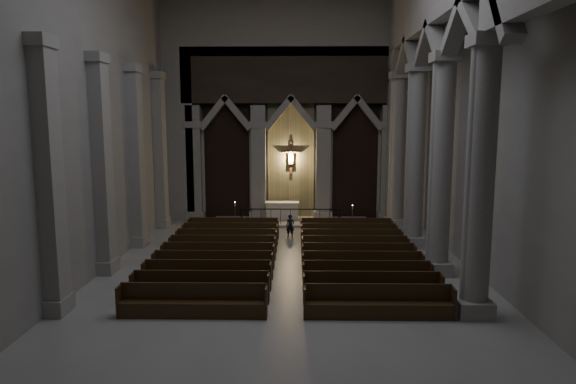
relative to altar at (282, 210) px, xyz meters
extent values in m
plane|color=#9F9C96|center=(0.47, -11.01, -0.63)|extent=(24.00, 24.00, 0.00)
cube|color=gray|center=(0.47, 0.99, 5.37)|extent=(14.00, 0.10, 12.00)
cube|color=gray|center=(0.47, -23.01, 5.37)|extent=(14.00, 0.10, 12.00)
cube|color=gray|center=(-6.53, -11.01, 5.37)|extent=(0.10, 24.00, 12.00)
cube|color=gray|center=(7.47, -11.01, 5.37)|extent=(0.10, 24.00, 12.00)
cube|color=#99978F|center=(-4.93, 0.49, 2.57)|extent=(0.80, 0.50, 6.40)
cube|color=#99978F|center=(-4.93, 0.49, -0.38)|extent=(1.05, 0.70, 0.50)
cube|color=#99978F|center=(-4.93, 0.49, 4.72)|extent=(1.00, 0.65, 0.35)
cube|color=#99978F|center=(-1.33, 0.49, 2.57)|extent=(0.80, 0.50, 6.40)
cube|color=#99978F|center=(-1.33, 0.49, -0.38)|extent=(1.05, 0.70, 0.50)
cube|color=#99978F|center=(-1.33, 0.49, 4.72)|extent=(1.00, 0.65, 0.35)
cube|color=#99978F|center=(2.27, 0.49, 2.57)|extent=(0.80, 0.50, 6.40)
cube|color=#99978F|center=(2.27, 0.49, -0.38)|extent=(1.05, 0.70, 0.50)
cube|color=#99978F|center=(2.27, 0.49, 4.72)|extent=(1.00, 0.65, 0.35)
cube|color=#99978F|center=(5.87, 0.49, 2.57)|extent=(0.80, 0.50, 6.40)
cube|color=#99978F|center=(5.87, 0.49, -0.38)|extent=(1.05, 0.70, 0.50)
cube|color=#99978F|center=(5.87, 0.49, 4.72)|extent=(1.00, 0.65, 0.35)
cube|color=black|center=(-3.13, 0.84, 2.87)|extent=(2.60, 0.15, 7.00)
cube|color=#8D845B|center=(0.47, 0.84, 2.87)|extent=(2.60, 0.15, 7.00)
cube|color=black|center=(4.07, 0.84, 2.87)|extent=(2.60, 0.15, 7.00)
cube|color=black|center=(0.47, 0.49, 7.37)|extent=(12.00, 0.50, 3.00)
cube|color=#99978F|center=(-5.73, 0.49, 3.87)|extent=(1.60, 0.50, 9.00)
cube|color=#99978F|center=(6.67, 0.49, 3.87)|extent=(1.60, 0.50, 9.00)
cube|color=#99978F|center=(0.47, 0.49, 9.87)|extent=(14.00, 0.50, 3.00)
plane|color=#FFDA72|center=(0.47, 0.81, 2.87)|extent=(1.50, 0.00, 1.50)
cube|color=brown|center=(0.47, 0.72, 2.87)|extent=(0.13, 0.08, 1.80)
cube|color=brown|center=(0.47, 0.72, 3.22)|extent=(1.10, 0.08, 0.13)
cube|color=tan|center=(0.47, 0.66, 2.82)|extent=(0.26, 0.10, 0.60)
sphere|color=tan|center=(0.47, 0.66, 3.22)|extent=(0.17, 0.17, 0.17)
cylinder|color=tan|center=(0.21, 0.66, 3.19)|extent=(0.45, 0.08, 0.08)
cylinder|color=tan|center=(0.73, 0.66, 3.19)|extent=(0.45, 0.08, 0.08)
cube|color=#99978F|center=(5.97, -1.51, -0.38)|extent=(1.00, 1.00, 0.50)
cylinder|color=#99978F|center=(5.97, -1.51, 3.37)|extent=(0.70, 0.70, 7.50)
cube|color=#99978F|center=(5.97, -1.51, 7.22)|extent=(0.95, 0.95, 0.35)
cube|color=#99978F|center=(5.97, -5.51, -0.38)|extent=(1.00, 1.00, 0.50)
cylinder|color=#99978F|center=(5.97, -5.51, 3.37)|extent=(0.70, 0.70, 7.50)
cube|color=#99978F|center=(5.97, -5.51, 7.22)|extent=(0.95, 0.95, 0.35)
cube|color=#99978F|center=(5.97, -9.51, -0.38)|extent=(1.00, 1.00, 0.50)
cylinder|color=#99978F|center=(5.97, -9.51, 3.37)|extent=(0.70, 0.70, 7.50)
cube|color=#99978F|center=(5.97, -9.51, 7.22)|extent=(0.95, 0.95, 0.35)
cube|color=#99978F|center=(5.97, -13.51, -0.38)|extent=(1.00, 1.00, 0.50)
cylinder|color=#99978F|center=(5.97, -13.51, 3.37)|extent=(0.70, 0.70, 7.50)
cube|color=#99978F|center=(5.97, -13.51, 7.22)|extent=(0.95, 0.95, 0.35)
cube|color=#99978F|center=(5.97, 0.39, 3.97)|extent=(0.55, 1.20, 9.20)
cube|color=#99978F|center=(-6.28, -1.51, -0.38)|extent=(0.60, 1.00, 0.50)
cube|color=#99978F|center=(-6.28, -1.51, 3.37)|extent=(0.50, 0.80, 7.50)
cube|color=#99978F|center=(-6.28, -1.51, 7.22)|extent=(0.60, 1.00, 0.35)
cube|color=#99978F|center=(-6.28, -5.51, -0.38)|extent=(0.60, 1.00, 0.50)
cube|color=#99978F|center=(-6.28, -5.51, 3.37)|extent=(0.50, 0.80, 7.50)
cube|color=#99978F|center=(-6.28, -5.51, 7.22)|extent=(0.60, 1.00, 0.35)
cube|color=#99978F|center=(-6.28, -9.51, -0.38)|extent=(0.60, 1.00, 0.50)
cube|color=#99978F|center=(-6.28, -9.51, 3.37)|extent=(0.50, 0.80, 7.50)
cube|color=#99978F|center=(-6.28, -9.51, 7.22)|extent=(0.60, 1.00, 0.35)
cube|color=#99978F|center=(-6.28, -13.51, -0.38)|extent=(0.60, 1.00, 0.50)
cube|color=#99978F|center=(-6.28, -13.51, 3.37)|extent=(0.50, 0.80, 7.50)
cube|color=#99978F|center=(-6.28, -13.51, 7.22)|extent=(0.60, 1.00, 0.35)
cube|color=#99978F|center=(0.47, -0.41, -0.56)|extent=(8.50, 2.60, 0.15)
cube|color=silver|center=(0.00, 0.00, -0.02)|extent=(1.73, 0.67, 0.91)
cube|color=white|center=(0.00, 0.00, 0.45)|extent=(1.88, 0.75, 0.04)
cube|color=black|center=(0.47, -1.50, 0.35)|extent=(5.14, 0.05, 0.05)
cube|color=black|center=(-2.10, -1.50, -0.12)|extent=(0.09, 0.09, 1.03)
cube|color=black|center=(3.04, -1.50, -0.12)|extent=(0.09, 0.09, 1.03)
cylinder|color=black|center=(-1.58, -1.50, -0.15)|extent=(0.02, 0.02, 0.95)
cylinder|color=black|center=(-1.07, -1.50, -0.15)|extent=(0.02, 0.02, 0.95)
cylinder|color=black|center=(-0.55, -1.50, -0.15)|extent=(0.02, 0.02, 0.95)
cylinder|color=black|center=(-0.04, -1.50, -0.15)|extent=(0.02, 0.02, 0.95)
cylinder|color=black|center=(0.47, -1.50, -0.15)|extent=(0.02, 0.02, 0.95)
cylinder|color=black|center=(0.99, -1.50, -0.15)|extent=(0.02, 0.02, 0.95)
cylinder|color=black|center=(1.50, -1.50, -0.15)|extent=(0.02, 0.02, 0.95)
cylinder|color=black|center=(2.02, -1.50, -0.15)|extent=(0.02, 0.02, 0.95)
cylinder|color=black|center=(2.53, -1.50, -0.15)|extent=(0.02, 0.02, 0.95)
cylinder|color=#A66A33|center=(-2.43, -1.59, -0.61)|extent=(0.23, 0.23, 0.05)
cylinder|color=#A66A33|center=(-2.43, -1.59, -0.05)|extent=(0.03, 0.03, 1.11)
cylinder|color=#A66A33|center=(-2.43, -1.59, 0.50)|extent=(0.12, 0.12, 0.02)
cylinder|color=beige|center=(-2.43, -1.59, 0.61)|extent=(0.05, 0.05, 0.19)
sphere|color=#FFC359|center=(-2.43, -1.59, 0.72)|extent=(0.04, 0.04, 0.04)
cylinder|color=#A66A33|center=(3.72, -1.55, -0.61)|extent=(0.21, 0.21, 0.04)
cylinder|color=#A66A33|center=(3.72, -1.55, -0.12)|extent=(0.03, 0.03, 0.98)
cylinder|color=#A66A33|center=(3.72, -1.55, 0.38)|extent=(0.10, 0.10, 0.02)
cylinder|color=beige|center=(3.72, -1.55, 0.47)|extent=(0.04, 0.04, 0.17)
sphere|color=#FFC359|center=(3.72, -1.55, 0.57)|extent=(0.04, 0.04, 0.04)
cube|color=black|center=(-2.23, -3.96, -0.40)|extent=(4.29, 0.41, 0.46)
cube|color=black|center=(-2.23, -3.77, 0.08)|extent=(4.29, 0.07, 0.51)
cube|color=black|center=(-4.37, -3.96, -0.17)|extent=(0.06, 0.46, 0.92)
cube|color=black|center=(-0.08, -3.96, -0.17)|extent=(0.06, 0.46, 0.92)
cube|color=black|center=(3.17, -3.96, -0.40)|extent=(4.29, 0.41, 0.46)
cube|color=black|center=(3.17, -3.77, 0.08)|extent=(4.29, 0.07, 0.51)
cube|color=black|center=(1.03, -3.96, -0.17)|extent=(0.06, 0.46, 0.92)
cube|color=black|center=(5.32, -3.96, -0.17)|extent=(0.06, 0.46, 0.92)
cube|color=black|center=(-2.23, -5.19, -0.40)|extent=(4.29, 0.41, 0.46)
cube|color=black|center=(-2.23, -4.99, 0.08)|extent=(4.29, 0.07, 0.51)
cube|color=black|center=(-4.37, -5.19, -0.17)|extent=(0.06, 0.46, 0.92)
cube|color=black|center=(-0.08, -5.19, -0.17)|extent=(0.06, 0.46, 0.92)
cube|color=black|center=(3.17, -5.19, -0.40)|extent=(4.29, 0.41, 0.46)
cube|color=black|center=(3.17, -4.99, 0.08)|extent=(4.29, 0.07, 0.51)
cube|color=black|center=(1.03, -5.19, -0.17)|extent=(0.06, 0.46, 0.92)
cube|color=black|center=(5.32, -5.19, -0.17)|extent=(0.06, 0.46, 0.92)
cube|color=black|center=(-2.23, -6.41, -0.40)|extent=(4.29, 0.41, 0.46)
cube|color=black|center=(-2.23, -6.22, 0.08)|extent=(4.29, 0.07, 0.51)
cube|color=black|center=(-4.37, -6.41, -0.17)|extent=(0.06, 0.46, 0.92)
cube|color=black|center=(-0.08, -6.41, -0.17)|extent=(0.06, 0.46, 0.92)
cube|color=black|center=(3.17, -6.41, -0.40)|extent=(4.29, 0.41, 0.46)
cube|color=black|center=(3.17, -6.22, 0.08)|extent=(4.29, 0.07, 0.51)
cube|color=black|center=(1.03, -6.41, -0.17)|extent=(0.06, 0.46, 0.92)
cube|color=black|center=(5.32, -6.41, -0.17)|extent=(0.06, 0.46, 0.92)
cube|color=black|center=(-2.23, -7.63, -0.40)|extent=(4.29, 0.41, 0.46)
cube|color=black|center=(-2.23, -7.44, 0.08)|extent=(4.29, 0.07, 0.51)
cube|color=black|center=(-4.37, -7.63, -0.17)|extent=(0.06, 0.46, 0.92)
cube|color=black|center=(-0.08, -7.63, -0.17)|extent=(0.06, 0.46, 0.92)
cube|color=black|center=(3.17, -7.63, -0.40)|extent=(4.29, 0.41, 0.46)
cube|color=black|center=(3.17, -7.44, 0.08)|extent=(4.29, 0.07, 0.51)
cube|color=black|center=(1.03, -7.63, -0.17)|extent=(0.06, 0.46, 0.92)
cube|color=black|center=(5.32, -7.63, -0.17)|extent=(0.06, 0.46, 0.92)
cube|color=black|center=(-2.23, -8.86, -0.40)|extent=(4.29, 0.41, 0.46)
cube|color=black|center=(-2.23, -8.66, 0.08)|extent=(4.29, 0.07, 0.51)
cube|color=black|center=(-4.37, -8.86, -0.17)|extent=(0.06, 0.46, 0.92)
cube|color=black|center=(-0.08, -8.86, -0.17)|extent=(0.06, 0.46, 0.92)
cube|color=black|center=(3.17, -8.86, -0.40)|extent=(4.29, 0.41, 0.46)
cube|color=black|center=(3.17, -8.66, 0.08)|extent=(4.29, 0.07, 0.51)
cube|color=black|center=(1.03, -8.86, -0.17)|extent=(0.06, 0.46, 0.92)
cube|color=black|center=(5.32, -8.86, -0.17)|extent=(0.06, 0.46, 0.92)
cube|color=black|center=(-2.23, -10.08, -0.40)|extent=(4.29, 0.41, 0.46)
cube|color=black|center=(-2.23, -9.89, 0.08)|extent=(4.29, 0.07, 0.51)
cube|color=black|center=(-4.37, -10.08, -0.17)|extent=(0.06, 0.46, 0.92)
cube|color=black|center=(-0.08, -10.08, -0.17)|extent=(0.06, 0.46, 0.92)
cube|color=black|center=(3.17, -10.08, -0.40)|extent=(4.29, 0.41, 0.46)
cube|color=black|center=(3.17, -9.89, 0.08)|extent=(4.29, 0.07, 0.51)
cube|color=black|center=(1.03, -10.08, -0.17)|extent=(0.06, 0.46, 0.92)
cube|color=black|center=(5.32, -10.08, -0.17)|extent=(0.06, 0.46, 0.92)
cube|color=black|center=(-2.23, -11.30, -0.40)|extent=(4.29, 0.41, 0.46)
cube|color=black|center=(-2.23, -11.11, 0.08)|extent=(4.29, 0.07, 0.51)
cube|color=black|center=(-4.37, -11.30, -0.17)|extent=(0.06, 0.46, 0.92)
cube|color=black|center=(-0.08, -11.30, -0.17)|extent=(0.06, 0.46, 0.92)
cube|color=black|center=(3.17, -11.30, -0.40)|extent=(4.29, 0.41, 0.46)
cube|color=black|center=(3.17, -11.11, 0.08)|extent=(4.29, 0.07, 0.51)
cube|color=black|center=(1.03, -11.30, -0.17)|extent=(0.06, 0.46, 0.92)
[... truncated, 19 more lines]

